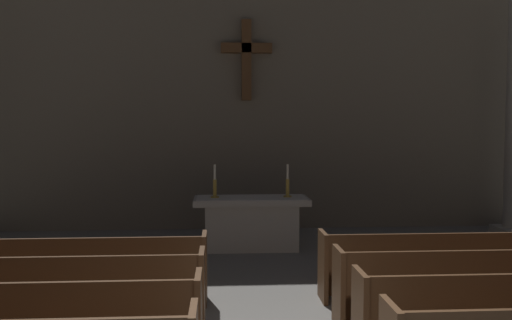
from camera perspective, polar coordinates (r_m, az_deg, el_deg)
pew_left_row_3 at (r=6.97m, az=-21.97°, el=-12.69°), size 3.89×0.50×0.95m
pew_left_row_4 at (r=7.89m, az=-19.64°, el=-10.70°), size 3.89×0.50×0.95m
pew_right_row_3 at (r=7.41m, az=23.53°, el=-11.75°), size 3.89×0.50×0.95m
pew_right_row_4 at (r=8.28m, az=20.31°, el=-10.03°), size 3.89×0.50×0.95m
altar at (r=10.71m, az=-0.48°, el=-6.39°), size 2.20×0.90×1.01m
candlestick_left at (r=10.59m, az=-4.27°, el=-2.81°), size 0.16×0.16×0.63m
candlestick_right at (r=10.67m, az=3.27°, el=-2.76°), size 0.16×0.16×0.63m
apse_with_cross at (r=12.81m, az=-1.05°, el=8.59°), size 12.51×0.47×7.00m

